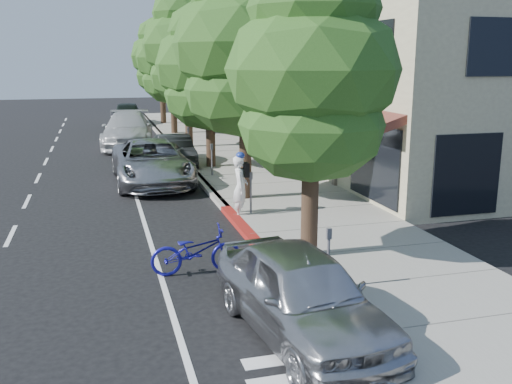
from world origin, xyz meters
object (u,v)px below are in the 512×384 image
object	(u,v)px
near_car_a	(302,294)
street_tree_4	(172,59)
pedestrian	(263,136)
silver_suv	(152,162)
dark_sedan	(175,151)
white_pickup	(128,130)
street_tree_3	(187,47)
bicycle	(196,251)
street_tree_5	(161,57)
dark_suv_far	(128,114)
street_tree_0	(313,74)
street_tree_1	(245,48)
cyclist	(240,187)
street_tree_2	(209,67)

from	to	relation	value
near_car_a	street_tree_4	bearing A→B (deg)	79.74
pedestrian	silver_suv	bearing A→B (deg)	-2.49
dark_sedan	white_pickup	size ratio (longest dim) A/B	0.66
street_tree_3	bicycle	distance (m)	18.92
street_tree_5	dark_suv_far	distance (m)	4.71
street_tree_5	dark_suv_far	world-z (taller)	street_tree_5
street_tree_0	pedestrian	bearing A→B (deg)	78.03
street_tree_3	silver_suv	world-z (taller)	street_tree_3
white_pickup	near_car_a	distance (m)	23.25
street_tree_1	cyclist	xyz separation A→B (m)	(-0.65, -1.93, -4.08)
bicycle	dark_sedan	size ratio (longest dim) A/B	0.49
street_tree_5	dark_sedan	bearing A→B (deg)	-94.79
street_tree_3	cyclist	bearing A→B (deg)	-92.67
bicycle	dark_suv_far	distance (m)	30.07
street_tree_3	pedestrian	xyz separation A→B (m)	(3.03, -3.72, -4.20)
street_tree_1	street_tree_4	size ratio (longest dim) A/B	1.07
street_tree_0	street_tree_4	xyz separation A→B (m)	(0.00, 24.00, 0.33)
street_tree_2	street_tree_1	bearing A→B (deg)	-90.00
street_tree_0	cyclist	bearing A→B (deg)	99.07
cyclist	dark_suv_far	distance (m)	25.95
dark_sedan	near_car_a	world-z (taller)	near_car_a
pedestrian	street_tree_1	bearing A→B (deg)	29.19
street_tree_1	pedestrian	world-z (taller)	street_tree_1
street_tree_0	street_tree_4	size ratio (longest dim) A/B	0.92
bicycle	pedestrian	bearing A→B (deg)	-19.39
bicycle	street_tree_0	bearing A→B (deg)	-85.29
cyclist	silver_suv	distance (m)	6.04
bicycle	dark_sedan	distance (m)	13.46
silver_suv	cyclist	bearing A→B (deg)	-70.59
street_tree_1	dark_suv_far	distance (m)	24.45
silver_suv	near_car_a	world-z (taller)	silver_suv
street_tree_3	near_car_a	size ratio (longest dim) A/B	1.84
street_tree_0	dark_suv_far	size ratio (longest dim) A/B	1.39
street_tree_1	white_pickup	distance (m)	14.63
cyclist	silver_suv	xyz separation A→B (m)	(-2.09, 5.66, -0.12)
near_car_a	cyclist	bearing A→B (deg)	76.66
cyclist	street_tree_4	bearing A→B (deg)	14.43
pedestrian	cyclist	bearing A→B (deg)	29.46
street_tree_3	street_tree_4	world-z (taller)	street_tree_3
dark_sedan	street_tree_5	bearing A→B (deg)	84.35
white_pickup	dark_suv_far	world-z (taller)	white_pickup
street_tree_2	cyclist	xyz separation A→B (m)	(-0.65, -7.93, -3.41)
bicycle	silver_suv	distance (m)	9.85
street_tree_4	street_tree_3	bearing A→B (deg)	-90.00
street_tree_5	silver_suv	xyz separation A→B (m)	(-2.74, -20.26, -3.98)
street_tree_0	street_tree_3	xyz separation A→B (m)	(0.00, 18.00, 0.93)
street_tree_4	street_tree_5	bearing A→B (deg)	90.00
street_tree_0	street_tree_1	size ratio (longest dim) A/B	0.86
silver_suv	dark_suv_far	distance (m)	20.22
street_tree_0	dark_suv_far	world-z (taller)	street_tree_0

